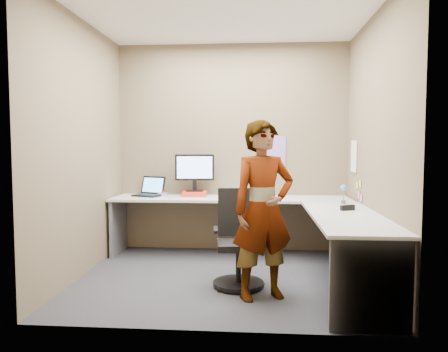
# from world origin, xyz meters

# --- Properties ---
(ground) EXTENTS (3.00, 3.00, 0.00)m
(ground) POSITION_xyz_m (0.00, 0.00, 0.00)
(ground) COLOR #27262C
(ground) RESTS_ON ground
(wall_back) EXTENTS (3.00, 0.00, 3.00)m
(wall_back) POSITION_xyz_m (0.00, 1.30, 1.35)
(wall_back) COLOR brown
(wall_back) RESTS_ON ground
(wall_right) EXTENTS (0.00, 2.70, 2.70)m
(wall_right) POSITION_xyz_m (1.50, 0.00, 1.35)
(wall_right) COLOR brown
(wall_right) RESTS_ON ground
(wall_left) EXTENTS (0.00, 2.70, 2.70)m
(wall_left) POSITION_xyz_m (-1.50, 0.00, 1.35)
(wall_left) COLOR brown
(wall_left) RESTS_ON ground
(ceiling) EXTENTS (3.00, 3.00, 0.00)m
(ceiling) POSITION_xyz_m (0.00, 0.00, 2.70)
(ceiling) COLOR white
(ceiling) RESTS_ON wall_back
(desk) EXTENTS (2.98, 2.58, 0.73)m
(desk) POSITION_xyz_m (0.44, 0.39, 0.59)
(desk) COLOR silver
(desk) RESTS_ON ground
(paper_ream) EXTENTS (0.34, 0.26, 0.06)m
(paper_ream) POSITION_xyz_m (-0.47, 1.08, 0.76)
(paper_ream) COLOR red
(paper_ream) RESTS_ON desk
(monitor) EXTENTS (0.50, 0.17, 0.47)m
(monitor) POSITION_xyz_m (-0.47, 1.10, 1.07)
(monitor) COLOR black
(monitor) RESTS_ON paper_ream
(laptop) EXTENTS (0.43, 0.39, 0.25)m
(laptop) POSITION_xyz_m (-1.05, 1.09, 0.79)
(laptop) COLOR black
(laptop) RESTS_ON desk
(trackball_mouse) EXTENTS (0.12, 0.08, 0.07)m
(trackball_mouse) POSITION_xyz_m (-0.88, 1.07, 0.76)
(trackball_mouse) COLOR #B7B7BC
(trackball_mouse) RESTS_ON desk
(origami) EXTENTS (0.10, 0.10, 0.06)m
(origami) POSITION_xyz_m (0.14, 0.88, 0.76)
(origami) COLOR white
(origami) RESTS_ON desk
(stapler) EXTENTS (0.15, 0.09, 0.05)m
(stapler) POSITION_xyz_m (1.24, -0.02, 0.76)
(stapler) COLOR black
(stapler) RESTS_ON desk
(flower) EXTENTS (0.07, 0.07, 0.22)m
(flower) POSITION_xyz_m (1.30, 0.47, 0.87)
(flower) COLOR brown
(flower) RESTS_ON desk
(calendar_purple) EXTENTS (0.30, 0.01, 0.40)m
(calendar_purple) POSITION_xyz_m (0.55, 1.29, 1.30)
(calendar_purple) COLOR #846BB7
(calendar_purple) RESTS_ON wall_back
(calendar_white) EXTENTS (0.01, 0.28, 0.38)m
(calendar_white) POSITION_xyz_m (1.49, 0.90, 1.25)
(calendar_white) COLOR white
(calendar_white) RESTS_ON wall_right
(sticky_note_a) EXTENTS (0.01, 0.07, 0.07)m
(sticky_note_a) POSITION_xyz_m (1.49, 0.55, 0.95)
(sticky_note_a) COLOR #F2E059
(sticky_note_a) RESTS_ON wall_right
(sticky_note_b) EXTENTS (0.01, 0.07, 0.07)m
(sticky_note_b) POSITION_xyz_m (1.49, 0.60, 0.82)
(sticky_note_b) COLOR pink
(sticky_note_b) RESTS_ON wall_right
(sticky_note_c) EXTENTS (0.01, 0.07, 0.07)m
(sticky_note_c) POSITION_xyz_m (1.49, 0.48, 0.80)
(sticky_note_c) COLOR pink
(sticky_note_c) RESTS_ON wall_right
(sticky_note_d) EXTENTS (0.01, 0.07, 0.07)m
(sticky_note_d) POSITION_xyz_m (1.49, 0.70, 0.92)
(sticky_note_d) COLOR #F2E059
(sticky_note_d) RESTS_ON wall_right
(office_chair) EXTENTS (0.51, 0.50, 0.93)m
(office_chair) POSITION_xyz_m (0.15, -0.21, 0.38)
(office_chair) COLOR black
(office_chair) RESTS_ON ground
(person) EXTENTS (0.69, 0.59, 1.61)m
(person) POSITION_xyz_m (0.39, -0.55, 0.80)
(person) COLOR #999399
(person) RESTS_ON ground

